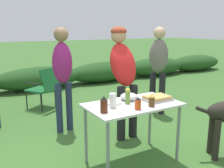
{
  "coord_description": "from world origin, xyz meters",
  "views": [
    {
      "loc": [
        -1.63,
        -2.29,
        1.6
      ],
      "look_at": [
        -0.02,
        0.46,
        0.89
      ],
      "focal_mm": 40.0,
      "sensor_mm": 36.0,
      "label": 1
    }
  ],
  "objects_px": {
    "standing_person_in_gray_fleece": "(123,70)",
    "standing_person_in_navy_coat": "(63,69)",
    "beer_bottle": "(152,101)",
    "plate_stack": "(113,103)",
    "standing_person_with_beanie": "(158,62)",
    "food_tray": "(157,98)",
    "bbq_sauce_bottle": "(104,105)",
    "relish_jar": "(128,97)",
    "mixing_bowl": "(129,96)",
    "hot_sauce_bottle": "(138,103)",
    "folding_table": "(133,110)",
    "camp_chair_green_behind_table": "(44,86)",
    "paper_cup_stack": "(113,100)"
  },
  "relations": [
    {
      "from": "standing_person_in_gray_fleece",
      "to": "standing_person_in_navy_coat",
      "type": "distance_m",
      "value": 0.93
    },
    {
      "from": "standing_person_in_navy_coat",
      "to": "beer_bottle",
      "type": "bearing_deg",
      "value": -77.05
    },
    {
      "from": "plate_stack",
      "to": "standing_person_with_beanie",
      "type": "height_order",
      "value": "standing_person_with_beanie"
    },
    {
      "from": "food_tray",
      "to": "standing_person_with_beanie",
      "type": "xyz_separation_m",
      "value": [
        1.12,
        1.29,
        0.21
      ]
    },
    {
      "from": "bbq_sauce_bottle",
      "to": "relish_jar",
      "type": "height_order",
      "value": "bbq_sauce_bottle"
    },
    {
      "from": "mixing_bowl",
      "to": "hot_sauce_bottle",
      "type": "xyz_separation_m",
      "value": [
        -0.12,
        -0.35,
        0.02
      ]
    },
    {
      "from": "folding_table",
      "to": "food_tray",
      "type": "distance_m",
      "value": 0.36
    },
    {
      "from": "plate_stack",
      "to": "bbq_sauce_bottle",
      "type": "distance_m",
      "value": 0.33
    },
    {
      "from": "camp_chair_green_behind_table",
      "to": "standing_person_with_beanie",
      "type": "bearing_deg",
      "value": -69.22
    },
    {
      "from": "plate_stack",
      "to": "mixing_bowl",
      "type": "relative_size",
      "value": 0.97
    },
    {
      "from": "bbq_sauce_bottle",
      "to": "folding_table",
      "type": "bearing_deg",
      "value": 12.95
    },
    {
      "from": "standing_person_in_gray_fleece",
      "to": "standing_person_with_beanie",
      "type": "distance_m",
      "value": 1.27
    },
    {
      "from": "food_tray",
      "to": "hot_sauce_bottle",
      "type": "distance_m",
      "value": 0.45
    },
    {
      "from": "hot_sauce_bottle",
      "to": "camp_chair_green_behind_table",
      "type": "distance_m",
      "value": 2.83
    },
    {
      "from": "folding_table",
      "to": "camp_chair_green_behind_table",
      "type": "relative_size",
      "value": 1.32
    },
    {
      "from": "paper_cup_stack",
      "to": "standing_person_with_beanie",
      "type": "relative_size",
      "value": 0.1
    },
    {
      "from": "plate_stack",
      "to": "relish_jar",
      "type": "relative_size",
      "value": 1.17
    },
    {
      "from": "folding_table",
      "to": "standing_person_in_navy_coat",
      "type": "bearing_deg",
      "value": 106.22
    },
    {
      "from": "camp_chair_green_behind_table",
      "to": "mixing_bowl",
      "type": "bearing_deg",
      "value": -113.58
    },
    {
      "from": "camp_chair_green_behind_table",
      "to": "paper_cup_stack",
      "type": "bearing_deg",
      "value": -121.08
    },
    {
      "from": "plate_stack",
      "to": "camp_chair_green_behind_table",
      "type": "bearing_deg",
      "value": 93.01
    },
    {
      "from": "camp_chair_green_behind_table",
      "to": "hot_sauce_bottle",
      "type": "bearing_deg",
      "value": -117.09
    },
    {
      "from": "plate_stack",
      "to": "bbq_sauce_bottle",
      "type": "height_order",
      "value": "bbq_sauce_bottle"
    },
    {
      "from": "mixing_bowl",
      "to": "standing_person_in_gray_fleece",
      "type": "height_order",
      "value": "standing_person_in_gray_fleece"
    },
    {
      "from": "food_tray",
      "to": "bbq_sauce_bottle",
      "type": "xyz_separation_m",
      "value": [
        -0.78,
        -0.07,
        0.06
      ]
    },
    {
      "from": "plate_stack",
      "to": "standing_person_in_navy_coat",
      "type": "height_order",
      "value": "standing_person_in_navy_coat"
    },
    {
      "from": "folding_table",
      "to": "bbq_sauce_bottle",
      "type": "distance_m",
      "value": 0.48
    },
    {
      "from": "relish_jar",
      "to": "camp_chair_green_behind_table",
      "type": "bearing_deg",
      "value": 96.29
    },
    {
      "from": "folding_table",
      "to": "relish_jar",
      "type": "xyz_separation_m",
      "value": [
        -0.05,
        0.03,
        0.16
      ]
    },
    {
      "from": "plate_stack",
      "to": "beer_bottle",
      "type": "bearing_deg",
      "value": -44.11
    },
    {
      "from": "beer_bottle",
      "to": "plate_stack",
      "type": "bearing_deg",
      "value": 135.89
    },
    {
      "from": "food_tray",
      "to": "plate_stack",
      "type": "xyz_separation_m",
      "value": [
        -0.54,
        0.16,
        -0.01
      ]
    },
    {
      "from": "plate_stack",
      "to": "standing_person_in_navy_coat",
      "type": "relative_size",
      "value": 0.13
    },
    {
      "from": "bbq_sauce_bottle",
      "to": "relish_jar",
      "type": "relative_size",
      "value": 1.01
    },
    {
      "from": "bbq_sauce_bottle",
      "to": "beer_bottle",
      "type": "distance_m",
      "value": 0.57
    },
    {
      "from": "relish_jar",
      "to": "standing_person_in_gray_fleece",
      "type": "distance_m",
      "value": 0.78
    },
    {
      "from": "mixing_bowl",
      "to": "standing_person_with_beanie",
      "type": "xyz_separation_m",
      "value": [
        1.41,
        1.11,
        0.2
      ]
    },
    {
      "from": "standing_person_with_beanie",
      "to": "mixing_bowl",
      "type": "bearing_deg",
      "value": -73.26
    },
    {
      "from": "folding_table",
      "to": "standing_person_in_navy_coat",
      "type": "xyz_separation_m",
      "value": [
        -0.38,
        1.32,
        0.33
      ]
    },
    {
      "from": "standing_person_in_gray_fleece",
      "to": "standing_person_in_navy_coat",
      "type": "height_order",
      "value": "standing_person_in_gray_fleece"
    },
    {
      "from": "mixing_bowl",
      "to": "bbq_sauce_bottle",
      "type": "relative_size",
      "value": 1.2
    },
    {
      "from": "plate_stack",
      "to": "hot_sauce_bottle",
      "type": "relative_size",
      "value": 1.47
    },
    {
      "from": "folding_table",
      "to": "standing_person_with_beanie",
      "type": "xyz_separation_m",
      "value": [
        1.46,
        1.26,
        0.32
      ]
    },
    {
      "from": "folding_table",
      "to": "food_tray",
      "type": "xyz_separation_m",
      "value": [
        0.34,
        -0.03,
        0.1
      ]
    },
    {
      "from": "folding_table",
      "to": "food_tray",
      "type": "relative_size",
      "value": 3.28
    },
    {
      "from": "folding_table",
      "to": "standing_person_with_beanie",
      "type": "bearing_deg",
      "value": 40.79
    },
    {
      "from": "paper_cup_stack",
      "to": "standing_person_in_navy_coat",
      "type": "bearing_deg",
      "value": 94.75
    },
    {
      "from": "folding_table",
      "to": "camp_chair_green_behind_table",
      "type": "bearing_deg",
      "value": 97.31
    },
    {
      "from": "folding_table",
      "to": "standing_person_in_gray_fleece",
      "type": "distance_m",
      "value": 0.84
    },
    {
      "from": "bbq_sauce_bottle",
      "to": "beer_bottle",
      "type": "bearing_deg",
      "value": -9.32
    }
  ]
}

